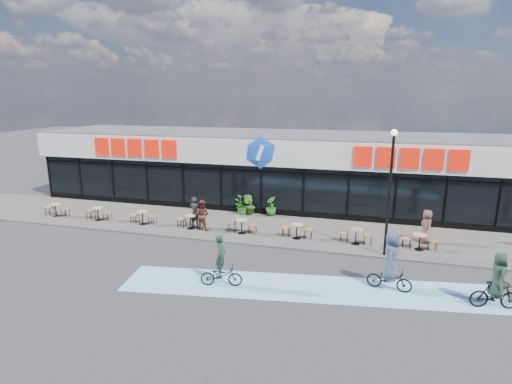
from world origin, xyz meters
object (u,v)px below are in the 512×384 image
(bistro_set_0, at_px, (57,208))
(patron_left, at_px, (195,212))
(potted_plant_right, at_px, (271,206))
(cyclist_a, at_px, (390,266))
(lamp_post, at_px, (390,183))
(potted_plant_mid, at_px, (250,205))
(patron_right, at_px, (202,215))
(pedestrian_a, at_px, (426,226))
(cyclist_b, at_px, (496,286))
(potted_plant_left, at_px, (241,206))

(bistro_set_0, bearing_deg, patron_left, 1.41)
(potted_plant_right, relative_size, patron_left, 0.68)
(cyclist_a, bearing_deg, lamp_post, 90.54)
(potted_plant_mid, bearing_deg, lamp_post, -29.71)
(patron_left, relative_size, patron_right, 1.03)
(bistro_set_0, distance_m, patron_left, 8.63)
(lamp_post, distance_m, cyclist_a, 3.98)
(patron_right, bearing_deg, bistro_set_0, 6.46)
(potted_plant_mid, height_order, pedestrian_a, pedestrian_a)
(patron_right, relative_size, cyclist_b, 0.80)
(patron_right, distance_m, cyclist_b, 13.33)
(potted_plant_right, distance_m, pedestrian_a, 8.46)
(lamp_post, height_order, pedestrian_a, lamp_post)
(patron_right, distance_m, cyclist_a, 10.05)
(patron_left, distance_m, cyclist_b, 13.94)
(potted_plant_right, xyz_separation_m, cyclist_a, (6.22, -7.58, 0.26))
(bistro_set_0, distance_m, patron_right, 9.17)
(lamp_post, distance_m, bistro_set_0, 18.51)
(potted_plant_right, bearing_deg, potted_plant_left, -172.72)
(potted_plant_mid, relative_size, potted_plant_right, 1.05)
(bistro_set_0, distance_m, potted_plant_mid, 11.27)
(bistro_set_0, relative_size, potted_plant_left, 1.43)
(potted_plant_mid, relative_size, pedestrian_a, 0.73)
(potted_plant_left, height_order, pedestrian_a, pedestrian_a)
(potted_plant_right, xyz_separation_m, patron_left, (-3.46, -3.09, 0.26))
(cyclist_b, bearing_deg, cyclist_a, 172.14)
(cyclist_a, bearing_deg, bistro_set_0, 166.85)
(lamp_post, bearing_deg, potted_plant_mid, 150.29)
(potted_plant_left, distance_m, cyclist_a, 10.85)
(potted_plant_right, bearing_deg, potted_plant_mid, -171.26)
(potted_plant_left, xyz_separation_m, potted_plant_right, (1.75, 0.22, 0.03))
(potted_plant_left, height_order, potted_plant_right, potted_plant_right)
(potted_plant_left, xyz_separation_m, potted_plant_mid, (0.50, 0.03, 0.05))
(bistro_set_0, height_order, patron_right, patron_right)
(lamp_post, bearing_deg, patron_left, 172.07)
(patron_left, relative_size, pedestrian_a, 1.02)
(potted_plant_mid, xyz_separation_m, potted_plant_right, (1.25, 0.19, -0.03))
(potted_plant_left, distance_m, patron_left, 3.35)
(bistro_set_0, bearing_deg, potted_plant_mid, 16.03)
(lamp_post, bearing_deg, potted_plant_right, 144.37)
(lamp_post, xyz_separation_m, patron_right, (-9.10, 1.06, -2.46))
(patron_right, xyz_separation_m, cyclist_b, (12.49, -4.67, -0.09))
(potted_plant_left, distance_m, potted_plant_right, 1.77)
(lamp_post, height_order, bistro_set_0, lamp_post)
(pedestrian_a, bearing_deg, cyclist_b, 31.35)
(cyclist_a, bearing_deg, cyclist_b, -7.86)
(potted_plant_mid, height_order, patron_right, patron_right)
(patron_right, bearing_deg, patron_left, -20.76)
(cyclist_a, bearing_deg, potted_plant_left, 137.29)
(patron_left, bearing_deg, patron_right, 159.85)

